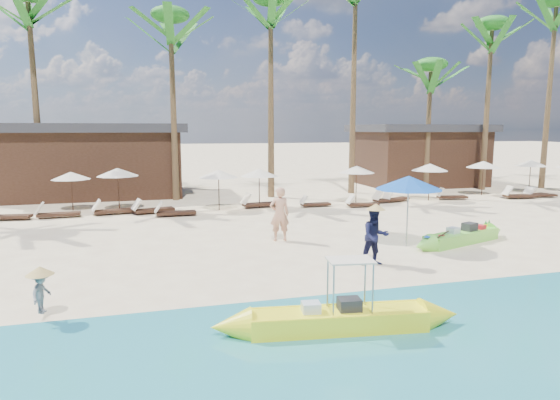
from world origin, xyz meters
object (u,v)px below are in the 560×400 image
object	(u,v)px
tourist	(280,214)
green_canoe	(462,237)
yellow_canoe	(338,319)
blue_umbrella	(409,183)

from	to	relation	value
tourist	green_canoe	bearing A→B (deg)	164.20
green_canoe	yellow_canoe	world-z (taller)	yellow_canoe
yellow_canoe	blue_umbrella	size ratio (longest dim) A/B	2.31
green_canoe	blue_umbrella	bearing A→B (deg)	158.95
green_canoe	yellow_canoe	xyz separation A→B (m)	(-6.95, -5.62, 0.01)
blue_umbrella	green_canoe	bearing A→B (deg)	-2.44
yellow_canoe	blue_umbrella	world-z (taller)	blue_umbrella
blue_umbrella	tourist	bearing A→B (deg)	154.03
blue_umbrella	yellow_canoe	bearing A→B (deg)	-130.20
yellow_canoe	green_canoe	bearing A→B (deg)	46.44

